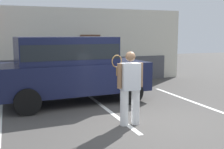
# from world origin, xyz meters

# --- Properties ---
(ground_plane) EXTENTS (40.00, 40.00, 0.00)m
(ground_plane) POSITION_xyz_m (0.00, 0.00, 0.00)
(ground_plane) COLOR #423F3D
(parking_stripe_0) EXTENTS (0.12, 4.40, 0.01)m
(parking_stripe_0) POSITION_xyz_m (-3.24, 1.50, 0.00)
(parking_stripe_0) COLOR silver
(parking_stripe_0) RESTS_ON ground_plane
(parking_stripe_1) EXTENTS (0.12, 4.40, 0.01)m
(parking_stripe_1) POSITION_xyz_m (-0.38, 1.50, 0.00)
(parking_stripe_1) COLOR silver
(parking_stripe_1) RESTS_ON ground_plane
(parking_stripe_2) EXTENTS (0.12, 4.40, 0.01)m
(parking_stripe_2) POSITION_xyz_m (2.48, 1.50, 0.00)
(parking_stripe_2) COLOR silver
(parking_stripe_2) RESTS_ON ground_plane
(house_frontage) EXTENTS (9.89, 0.40, 3.24)m
(house_frontage) POSITION_xyz_m (0.00, 6.20, 1.52)
(house_frontage) COLOR beige
(house_frontage) RESTS_ON ground_plane
(parked_suv) EXTENTS (4.70, 2.37, 2.05)m
(parked_suv) POSITION_xyz_m (-1.15, 2.75, 1.15)
(parked_suv) COLOR #141938
(parked_suv) RESTS_ON ground_plane
(tennis_player_man) EXTENTS (0.78, 0.27, 1.74)m
(tennis_player_man) POSITION_xyz_m (-0.32, 0.04, 0.91)
(tennis_player_man) COLOR white
(tennis_player_man) RESTS_ON ground_plane
(potted_plant_by_porch) EXTENTS (0.61, 0.61, 0.80)m
(potted_plant_by_porch) POSITION_xyz_m (2.06, 4.96, 0.45)
(potted_plant_by_porch) COLOR gray
(potted_plant_by_porch) RESTS_ON ground_plane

